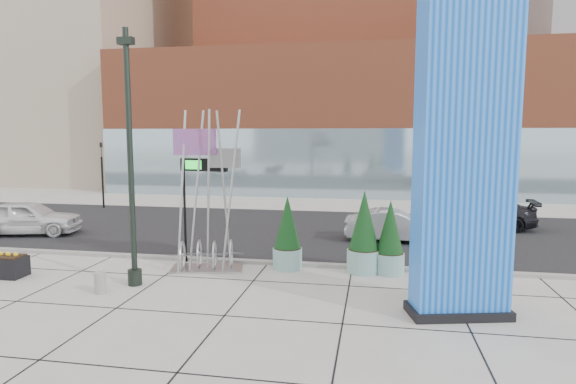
% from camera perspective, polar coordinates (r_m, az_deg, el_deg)
% --- Properties ---
extents(ground, '(160.00, 160.00, 0.00)m').
position_cam_1_polar(ground, '(13.96, -10.27, -12.51)').
color(ground, '#9E9991').
rests_on(ground, ground).
extents(street_asphalt, '(80.00, 12.00, 0.02)m').
position_cam_1_polar(street_asphalt, '(23.26, -1.62, -4.52)').
color(street_asphalt, black).
rests_on(street_asphalt, ground).
extents(curb_edge, '(80.00, 0.30, 0.12)m').
position_cam_1_polar(curb_edge, '(17.57, -5.67, -8.15)').
color(curb_edge, gray).
rests_on(curb_edge, ground).
extents(tower_podium, '(34.00, 10.00, 11.00)m').
position_cam_1_polar(tower_podium, '(39.50, 4.91, 8.15)').
color(tower_podium, '#B05233').
rests_on(tower_podium, ground).
extents(tower_glass_front, '(34.00, 0.60, 5.00)m').
position_cam_1_polar(tower_glass_front, '(34.77, 4.12, 3.39)').
color(tower_glass_front, '#8CA5B2').
rests_on(tower_glass_front, ground).
extents(building_beige_left, '(18.00, 20.00, 34.00)m').
position_cam_1_polar(building_beige_left, '(56.92, -24.09, 18.88)').
color(building_beige_left, gray).
rests_on(building_beige_left, ground).
extents(blue_pylon, '(2.69, 1.66, 8.33)m').
position_cam_1_polar(blue_pylon, '(12.62, 20.16, 3.80)').
color(blue_pylon, blue).
rests_on(blue_pylon, ground).
extents(lamp_post, '(0.49, 0.42, 7.67)m').
position_cam_1_polar(lamp_post, '(15.16, -18.08, 0.99)').
color(lamp_post, black).
rests_on(lamp_post, ground).
extents(public_art_sculpture, '(2.59, 1.69, 5.43)m').
position_cam_1_polar(public_art_sculpture, '(16.60, -9.59, -4.27)').
color(public_art_sculpture, '#AFB1B4').
rests_on(public_art_sculpture, ground).
extents(concrete_bollard, '(0.32, 0.32, 0.63)m').
position_cam_1_polar(concrete_bollard, '(15.23, -21.38, -9.99)').
color(concrete_bollard, gray).
rests_on(concrete_bollard, ground).
extents(overhead_street_sign, '(1.78, 0.39, 3.76)m').
position_cam_1_polar(overhead_street_sign, '(17.26, -10.29, 2.18)').
color(overhead_street_sign, black).
rests_on(overhead_street_sign, ground).
extents(round_planter_east, '(0.99, 0.99, 2.47)m').
position_cam_1_polar(round_planter_east, '(16.29, 11.98, -5.46)').
color(round_planter_east, '#82AFA9').
rests_on(round_planter_east, ground).
extents(round_planter_mid, '(1.11, 1.11, 2.77)m').
position_cam_1_polar(round_planter_mid, '(16.26, 8.99, -4.91)').
color(round_planter_mid, '#82AFA9').
rests_on(round_planter_mid, ground).
extents(round_planter_west, '(1.01, 1.01, 2.54)m').
position_cam_1_polar(round_planter_west, '(16.53, -0.07, -5.02)').
color(round_planter_west, '#82AFA9').
rests_on(round_planter_west, ground).
extents(box_planter_north, '(1.53, 0.79, 0.84)m').
position_cam_1_polar(box_planter_north, '(18.32, -30.82, -7.44)').
color(box_planter_north, black).
rests_on(box_planter_north, ground).
extents(car_white_west, '(4.91, 2.87, 1.57)m').
position_cam_1_polar(car_white_west, '(25.12, -28.47, -2.71)').
color(car_white_west, silver).
rests_on(car_white_west, ground).
extents(car_silver_mid, '(4.15, 1.49, 1.36)m').
position_cam_1_polar(car_silver_mid, '(21.20, 12.40, -3.95)').
color(car_silver_mid, '#A1A4A9').
rests_on(car_silver_mid, ground).
extents(car_dark_east, '(5.21, 2.42, 1.47)m').
position_cam_1_polar(car_dark_east, '(25.37, 21.82, -2.39)').
color(car_dark_east, black).
rests_on(car_dark_east, ground).
extents(traffic_signal, '(0.15, 0.18, 4.10)m').
position_cam_1_polar(traffic_signal, '(32.09, -21.17, 2.29)').
color(traffic_signal, black).
rests_on(traffic_signal, ground).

